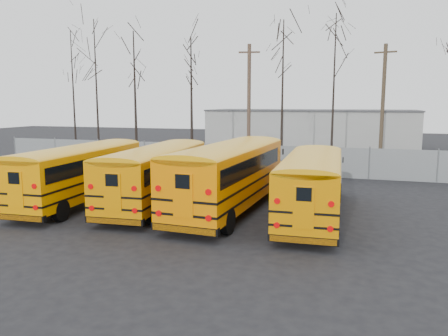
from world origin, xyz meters
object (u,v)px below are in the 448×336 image
(bus_b, at_px, (158,170))
(utility_pole_right, at_px, (383,104))
(utility_pole_left, at_px, (249,103))
(bus_c, at_px, (231,170))
(bus_d, at_px, (312,180))
(bus_a, at_px, (81,169))

(bus_b, bearing_deg, utility_pole_right, 53.54)
(bus_b, relative_size, utility_pole_left, 1.12)
(bus_c, distance_m, bus_d, 3.71)
(bus_a, distance_m, utility_pole_left, 16.80)
(bus_d, distance_m, utility_pole_left, 17.19)
(utility_pole_left, xyz_separation_m, utility_pole_right, (10.06, 1.78, -0.08))
(bus_c, xyz_separation_m, utility_pole_left, (-3.04, 15.17, 2.99))
(bus_b, xyz_separation_m, bus_d, (7.30, -0.26, -0.05))
(bus_c, bearing_deg, utility_pole_left, 104.16)
(bus_a, bearing_deg, utility_pole_right, 47.91)
(bus_a, bearing_deg, bus_d, -0.74)
(bus_c, height_order, utility_pole_right, utility_pole_right)
(utility_pole_left, bearing_deg, bus_b, -103.56)
(bus_c, distance_m, utility_pole_right, 18.58)
(bus_a, relative_size, bus_d, 1.03)
(bus_b, height_order, bus_c, bus_c)
(bus_b, distance_m, utility_pole_left, 15.57)
(bus_b, height_order, utility_pole_left, utility_pole_left)
(bus_b, distance_m, bus_c, 3.61)
(bus_d, bearing_deg, bus_b, 175.39)
(bus_a, xyz_separation_m, utility_pole_right, (14.39, 17.71, 3.06))
(bus_a, height_order, utility_pole_left, utility_pole_left)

